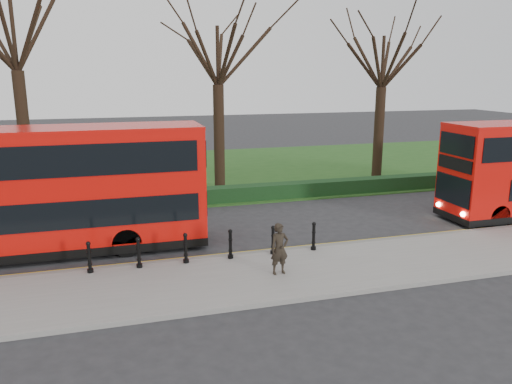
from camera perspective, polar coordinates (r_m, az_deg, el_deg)
name	(u,v)px	position (r m, az deg, el deg)	size (l,w,h in m)	color
ground	(223,249)	(18.87, -3.77, -6.54)	(120.00, 120.00, 0.00)	#28282B
pavement	(243,278)	(16.12, -1.47, -9.81)	(60.00, 4.00, 0.15)	gray
kerb	(229,256)	(17.93, -3.09, -7.37)	(60.00, 0.25, 0.16)	slate
grass_verge	(174,173)	(33.18, -9.32, 2.14)	(60.00, 18.00, 0.06)	#224F1A
hedge	(194,197)	(25.16, -7.10, -0.54)	(60.00, 0.90, 0.80)	black
yellow_line_outer	(227,255)	(18.22, -3.30, -7.25)	(60.00, 0.10, 0.01)	yellow
yellow_line_inner	(226,254)	(18.41, -3.44, -7.04)	(60.00, 0.10, 0.01)	yellow
tree_left	(13,25)	(27.77, -26.06, 16.77)	(7.64, 7.64, 11.93)	black
tree_mid	(218,49)	(27.96, -4.41, 15.97)	(6.77, 6.77, 10.58)	black
tree_right	(383,56)	(31.54, 14.32, 14.82)	(6.53, 6.53, 10.20)	black
bollard_row	(208,247)	(17.26, -5.47, -6.22)	(7.92, 0.15, 1.00)	black
bus_lead	(42,192)	(19.35, -23.30, 0.00)	(11.50, 2.64, 4.58)	red
pedestrian	(280,249)	(16.00, 2.71, -6.50)	(0.61, 0.40, 1.68)	black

